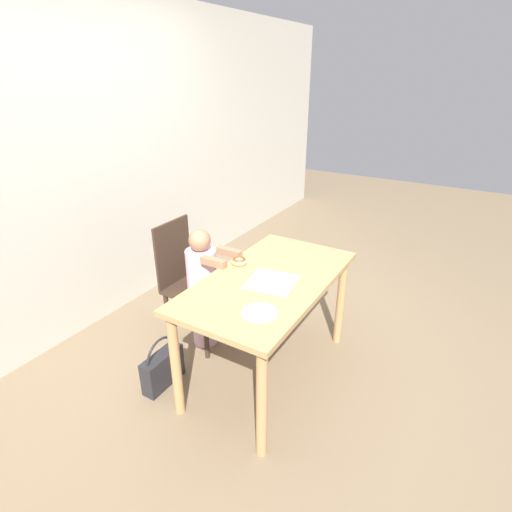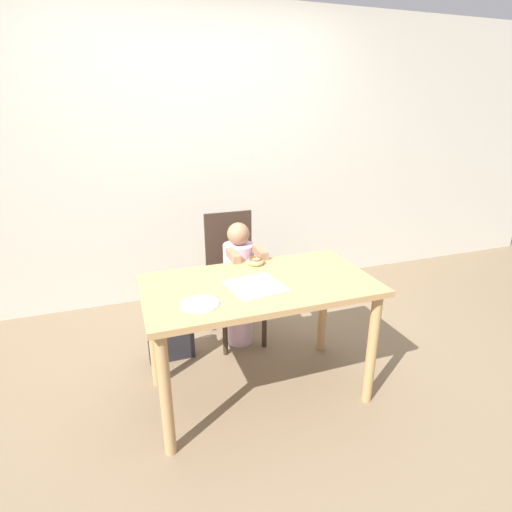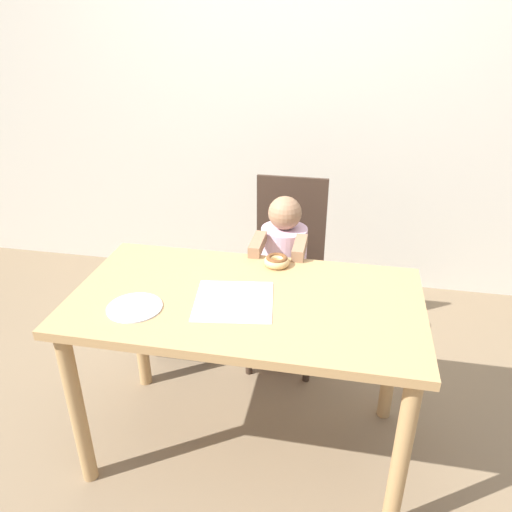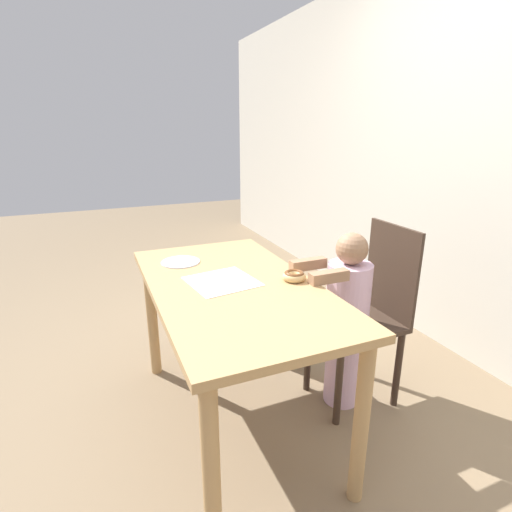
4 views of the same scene
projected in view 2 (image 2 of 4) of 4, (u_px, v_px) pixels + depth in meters
name	position (u px, v px, depth m)	size (l,w,h in m)	color
ground_plane	(259.00, 391.00, 2.51)	(12.00, 12.00, 0.00)	#7A664C
wall_back	(198.00, 159.00, 3.46)	(8.00, 0.05, 2.50)	beige
dining_table	(259.00, 300.00, 2.29)	(1.30, 0.70, 0.75)	tan
chair	(234.00, 277.00, 2.99)	(0.36, 0.43, 0.95)	#38281E
child_figure	(239.00, 284.00, 2.88)	(0.24, 0.39, 0.94)	silver
donut	(256.00, 261.00, 2.50)	(0.11, 0.11, 0.04)	#DBB270
napkin	(255.00, 286.00, 2.20)	(0.32, 0.32, 0.00)	white
handbag	(171.00, 341.00, 2.80)	(0.31, 0.10, 0.37)	#232328
plate	(199.00, 304.00, 2.00)	(0.20, 0.20, 0.01)	silver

